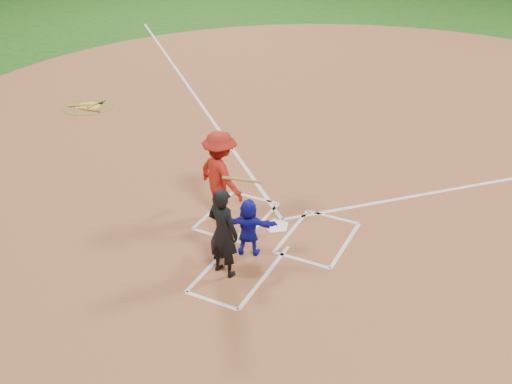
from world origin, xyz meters
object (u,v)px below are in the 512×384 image
at_px(home_plate, 276,226).
at_px(catcher, 248,227).
at_px(batter_at_plate, 221,176).
at_px(on_deck_circle, 88,106).
at_px(umpire, 223,232).

bearing_deg(home_plate, catcher, 85.64).
distance_m(catcher, batter_at_plate, 1.62).
bearing_deg(on_deck_circle, umpire, -34.51).
xyz_separation_m(on_deck_circle, umpire, (8.49, -5.84, 0.91)).
relative_size(catcher, batter_at_plate, 0.60).
xyz_separation_m(on_deck_circle, catcher, (8.62, -5.05, 0.61)).
height_order(catcher, umpire, umpire).
distance_m(on_deck_circle, batter_at_plate, 8.51).
relative_size(on_deck_circle, catcher, 1.38).
distance_m(home_plate, batter_at_plate, 1.65).
bearing_deg(catcher, batter_at_plate, -59.30).
bearing_deg(home_plate, umpire, 83.67).
relative_size(home_plate, batter_at_plate, 0.29).
distance_m(umpire, batter_at_plate, 2.09).
height_order(home_plate, on_deck_circle, home_plate).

